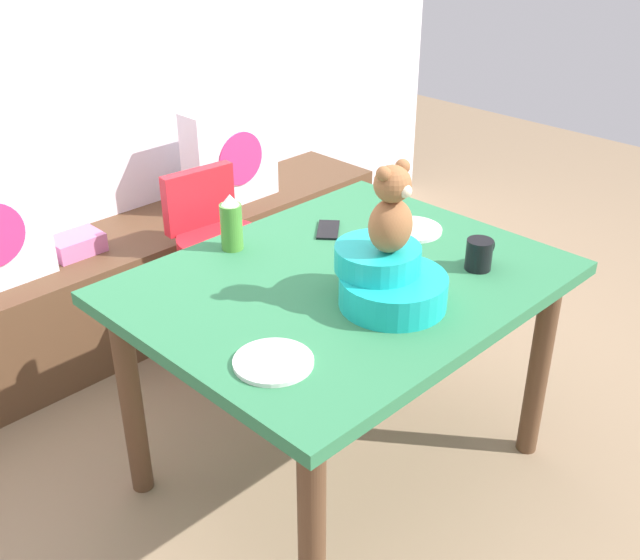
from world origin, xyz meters
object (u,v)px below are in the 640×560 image
at_px(dining_table, 343,306).
at_px(cell_phone, 328,230).
at_px(highchair, 219,244).
at_px(pillow_floral_right, 230,155).
at_px(teddy_bear, 391,211).
at_px(infant_seat_teal, 388,280).
at_px(dinner_plate_near, 273,362).
at_px(ketchup_bottle, 231,223).
at_px(coffee_mug, 479,254).
at_px(book_stack, 76,244).
at_px(dinner_plate_far, 412,229).

distance_m(dining_table, cell_phone, 0.34).
bearing_deg(highchair, pillow_floral_right, 45.59).
xyz_separation_m(highchair, cell_phone, (0.05, -0.55, 0.22)).
bearing_deg(highchair, teddy_bear, -100.03).
xyz_separation_m(infant_seat_teal, dinner_plate_near, (-0.43, 0.00, -0.07)).
distance_m(dining_table, ketchup_bottle, 0.44).
bearing_deg(coffee_mug, pillow_floral_right, 81.06).
height_order(infant_seat_teal, coffee_mug, infant_seat_teal).
distance_m(book_stack, highchair, 0.57).
height_order(coffee_mug, cell_phone, coffee_mug).
xyz_separation_m(highchair, coffee_mug, (0.18, -1.06, 0.27)).
bearing_deg(book_stack, ketchup_bottle, -82.70).
bearing_deg(book_stack, highchair, -49.57).
xyz_separation_m(dining_table, cell_phone, (0.20, 0.26, 0.11)).
height_order(teddy_bear, dinner_plate_near, teddy_bear).
distance_m(dining_table, teddy_bear, 0.42).
xyz_separation_m(coffee_mug, dinner_plate_near, (-0.78, 0.06, -0.04)).
bearing_deg(highchair, book_stack, 130.43).
distance_m(book_stack, coffee_mug, 1.62).
bearing_deg(coffee_mug, infant_seat_teal, 169.83).
distance_m(pillow_floral_right, dinner_plate_near, 1.73).
height_order(teddy_bear, cell_phone, teddy_bear).
bearing_deg(teddy_bear, ketchup_bottle, 98.59).
xyz_separation_m(infant_seat_teal, teddy_bear, (-0.00, -0.00, 0.21)).
bearing_deg(infant_seat_teal, highchair, 79.97).
xyz_separation_m(book_stack, dinner_plate_far, (0.62, -1.18, 0.25)).
bearing_deg(infant_seat_teal, coffee_mug, -10.17).
bearing_deg(cell_phone, book_stack, -17.37).
bearing_deg(infant_seat_teal, dinner_plate_far, 30.58).
xyz_separation_m(dining_table, ketchup_bottle, (-0.11, 0.38, 0.19)).
bearing_deg(cell_phone, pillow_floral_right, -61.04).
bearing_deg(pillow_floral_right, dining_table, -114.58).
xyz_separation_m(coffee_mug, dinner_plate_far, (0.07, 0.31, -0.04)).
bearing_deg(dinner_plate_far, book_stack, 117.52).
distance_m(pillow_floral_right, coffee_mug, 1.49).
bearing_deg(coffee_mug, ketchup_bottle, 124.61).
xyz_separation_m(pillow_floral_right, cell_phone, (-0.36, -0.96, 0.06)).
bearing_deg(ketchup_bottle, highchair, 58.14).
relative_size(dining_table, teddy_bear, 4.97).
relative_size(pillow_floral_right, teddy_bear, 1.76).
relative_size(pillow_floral_right, dinner_plate_far, 2.20).
distance_m(book_stack, teddy_bear, 1.53).
xyz_separation_m(teddy_bear, dinner_plate_near, (-0.43, 0.00, -0.27)).
relative_size(infant_seat_teal, teddy_bear, 1.32).
distance_m(teddy_bear, coffee_mug, 0.42).
xyz_separation_m(pillow_floral_right, dinner_plate_far, (-0.16, -1.16, 0.07)).
xyz_separation_m(pillow_floral_right, infant_seat_teal, (-0.58, -1.41, 0.13)).
relative_size(dining_table, ketchup_bottle, 6.71).
distance_m(book_stack, infant_seat_teal, 1.48).
bearing_deg(infant_seat_teal, dinner_plate_near, 179.85).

